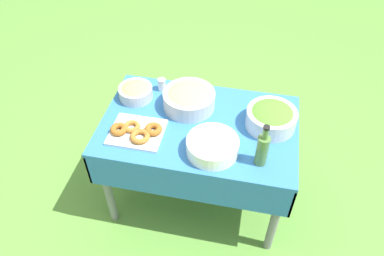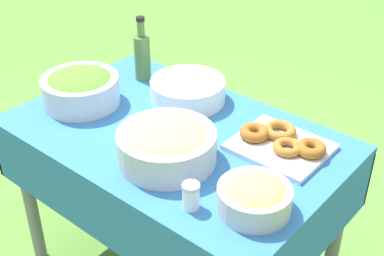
% 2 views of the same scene
% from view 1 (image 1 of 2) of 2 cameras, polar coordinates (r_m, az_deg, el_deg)
% --- Properties ---
extents(ground_plane, '(14.00, 14.00, 0.00)m').
position_cam_1_polar(ground_plane, '(2.67, 0.89, -9.94)').
color(ground_plane, '#568C38').
extents(picnic_table, '(1.13, 0.72, 0.68)m').
position_cam_1_polar(picnic_table, '(2.23, 1.05, -1.34)').
color(picnic_table, '#2D6BB2').
rests_on(picnic_table, ground_plane).
extents(salad_bowl, '(0.28, 0.28, 0.13)m').
position_cam_1_polar(salad_bowl, '(2.14, 12.02, 1.65)').
color(salad_bowl, silver).
rests_on(salad_bowl, picnic_table).
extents(pasta_bowl, '(0.31, 0.31, 0.12)m').
position_cam_1_polar(pasta_bowl, '(2.22, -0.45, 4.60)').
color(pasta_bowl, '#B2B7BC').
rests_on(pasta_bowl, picnic_table).
extents(donut_platter, '(0.31, 0.25, 0.05)m').
position_cam_1_polar(donut_platter, '(2.10, -8.41, -0.53)').
color(donut_platter, silver).
rests_on(donut_platter, picnic_table).
extents(plate_stack, '(0.28, 0.28, 0.08)m').
position_cam_1_polar(plate_stack, '(1.97, 3.14, -2.79)').
color(plate_stack, white).
rests_on(plate_stack, picnic_table).
extents(olive_oil_bottle, '(0.06, 0.06, 0.26)m').
position_cam_1_polar(olive_oil_bottle, '(1.91, 10.68, -3.18)').
color(olive_oil_bottle, '#4C7238').
rests_on(olive_oil_bottle, picnic_table).
extents(bread_bowl, '(0.21, 0.21, 0.09)m').
position_cam_1_polar(bread_bowl, '(2.32, -8.60, 5.57)').
color(bread_bowl, '#B2B7BC').
rests_on(bread_bowl, picnic_table).
extents(salt_shaker, '(0.05, 0.05, 0.08)m').
position_cam_1_polar(salt_shaker, '(2.37, -4.60, 6.63)').
color(salt_shaker, white).
rests_on(salt_shaker, picnic_table).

